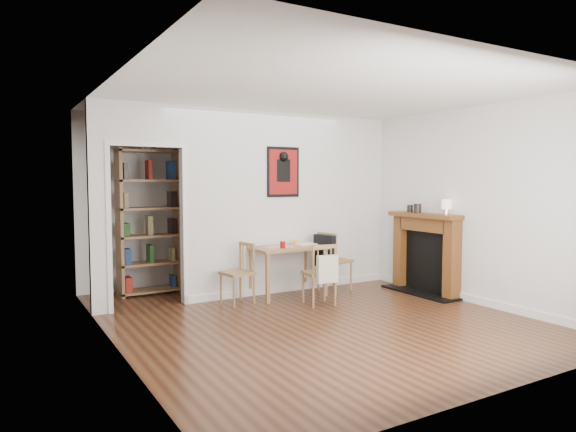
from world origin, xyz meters
TOP-DOWN VIEW (x-y plane):
  - ground at (0.00, 0.00)m, footprint 5.20×5.20m
  - room_shell at (0.10, 1.34)m, footprint 5.20×5.20m
  - dining_table at (0.33, 1.10)m, footprint 1.03×0.66m
  - chair_left at (-0.48, 1.01)m, footprint 0.46×0.46m
  - chair_right at (1.07, 1.01)m, footprint 0.58×0.53m
  - chair_front at (0.44, 0.44)m, footprint 0.46×0.50m
  - bookshelf at (-1.29, 2.25)m, footprint 0.88×0.35m
  - fireplace at (2.16, 0.25)m, footprint 0.45×1.25m
  - red_glass at (0.17, 0.95)m, footprint 0.07×0.07m
  - orange_fruit at (0.52, 1.19)m, footprint 0.07×0.07m
  - placemat at (0.19, 1.10)m, footprint 0.43×0.35m
  - notebook at (0.64, 1.14)m, footprint 0.34×0.27m
  - mantel_lamp at (2.13, -0.14)m, footprint 0.13×0.13m
  - ceramic_jar_a at (2.07, 0.34)m, footprint 0.11×0.11m
  - ceramic_jar_b at (2.12, 0.55)m, footprint 0.09×0.09m

SIDE VIEW (x-z plane):
  - ground at x=0.00m, z-range 0.00..0.00m
  - chair_left at x=-0.48m, z-range 0.00..0.81m
  - chair_front at x=0.44m, z-range 0.01..0.82m
  - chair_right at x=1.07m, z-range 0.02..0.89m
  - fireplace at x=2.16m, z-range 0.04..1.20m
  - dining_table at x=0.33m, z-range 0.27..0.97m
  - placemat at x=0.19m, z-range 0.71..0.71m
  - notebook at x=0.64m, z-range 0.71..0.72m
  - orange_fruit at x=0.52m, z-range 0.71..0.78m
  - red_glass at x=0.17m, z-range 0.71..0.80m
  - bookshelf at x=-1.29m, z-range -0.01..2.07m
  - ceramic_jar_b at x=2.12m, z-range 1.16..1.27m
  - ceramic_jar_a at x=2.07m, z-range 1.16..1.29m
  - mantel_lamp at x=2.13m, z-range 1.19..1.40m
  - room_shell at x=0.10m, z-range -1.30..3.90m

